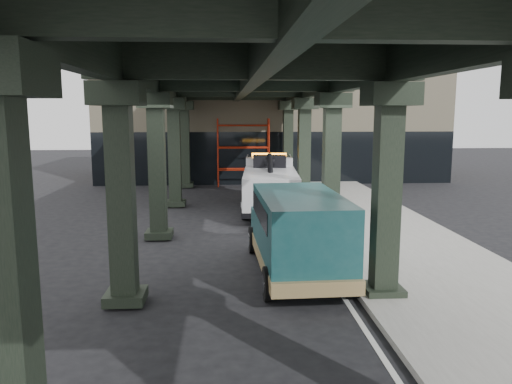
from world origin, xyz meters
name	(u,v)px	position (x,y,z in m)	size (l,w,h in m)	color
ground	(261,253)	(0.00, 0.00, 0.00)	(90.00, 90.00, 0.00)	black
sidewalk	(382,233)	(4.50, 2.00, 0.07)	(5.00, 40.00, 0.15)	gray
lane_stripe	(304,236)	(1.70, 2.00, 0.01)	(0.12, 38.00, 0.01)	silver
viaduct	(245,79)	(-0.40, 2.00, 5.46)	(7.40, 32.00, 6.40)	black
building	(269,118)	(2.00, 20.00, 4.00)	(22.00, 10.00, 8.00)	#C6B793
scaffolding	(243,151)	(0.00, 14.64, 2.11)	(3.08, 0.88, 4.00)	#AA220D
tow_truck	(270,182)	(0.90, 7.01, 1.25)	(2.74, 7.93, 2.56)	black
towed_van	(298,231)	(0.82, -2.19, 1.22)	(2.41, 5.65, 2.26)	#113D3F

